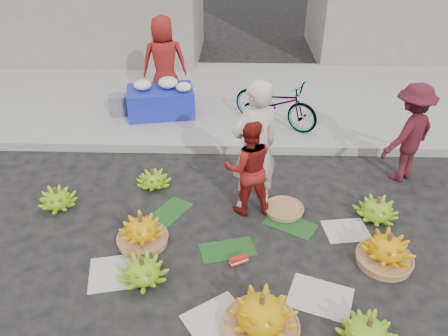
{
  "coord_description": "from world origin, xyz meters",
  "views": [
    {
      "loc": [
        -0.03,
        -4.11,
        3.62
      ],
      "look_at": [
        -0.16,
        0.53,
        0.7
      ],
      "focal_mm": 35.0,
      "sensor_mm": 36.0,
      "label": 1
    }
  ],
  "objects_px": {
    "banana_bunch_4": "(386,251)",
    "flower_table": "(161,100)",
    "vendor_cream": "(255,148)",
    "bicycle": "(276,102)",
    "banana_bunch_0": "(142,231)"
  },
  "relations": [
    {
      "from": "banana_bunch_4",
      "to": "flower_table",
      "type": "distance_m",
      "value": 4.84
    },
    {
      "from": "vendor_cream",
      "to": "bicycle",
      "type": "distance_m",
      "value": 2.34
    },
    {
      "from": "banana_bunch_4",
      "to": "bicycle",
      "type": "height_order",
      "value": "bicycle"
    },
    {
      "from": "flower_table",
      "to": "banana_bunch_0",
      "type": "bearing_deg",
      "value": -96.38
    },
    {
      "from": "vendor_cream",
      "to": "bicycle",
      "type": "bearing_deg",
      "value": -130.27
    },
    {
      "from": "banana_bunch_0",
      "to": "bicycle",
      "type": "distance_m",
      "value": 3.58
    },
    {
      "from": "flower_table",
      "to": "banana_bunch_4",
      "type": "bearing_deg",
      "value": -60.67
    },
    {
      "from": "vendor_cream",
      "to": "flower_table",
      "type": "relative_size",
      "value": 1.37
    },
    {
      "from": "banana_bunch_4",
      "to": "flower_table",
      "type": "bearing_deg",
      "value": 130.23
    },
    {
      "from": "banana_bunch_0",
      "to": "vendor_cream",
      "type": "xyz_separation_m",
      "value": [
        1.36,
        0.8,
        0.73
      ]
    },
    {
      "from": "vendor_cream",
      "to": "bicycle",
      "type": "xyz_separation_m",
      "value": [
        0.44,
        2.27,
        -0.36
      ]
    },
    {
      "from": "banana_bunch_4",
      "to": "vendor_cream",
      "type": "bearing_deg",
      "value": 144.62
    },
    {
      "from": "banana_bunch_0",
      "to": "flower_table",
      "type": "distance_m",
      "value": 3.45
    },
    {
      "from": "banana_bunch_0",
      "to": "flower_table",
      "type": "relative_size",
      "value": 0.46
    },
    {
      "from": "banana_bunch_0",
      "to": "banana_bunch_4",
      "type": "distance_m",
      "value": 2.86
    }
  ]
}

